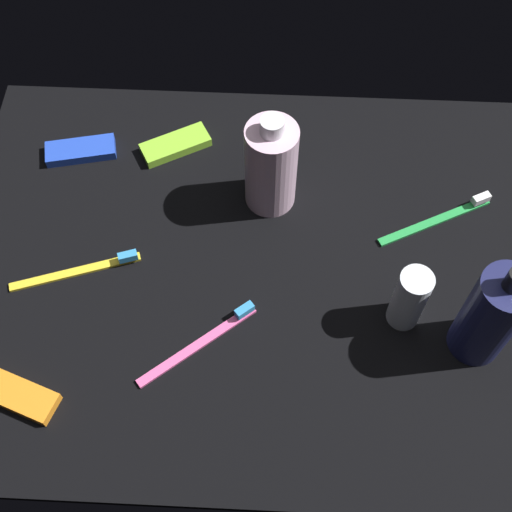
# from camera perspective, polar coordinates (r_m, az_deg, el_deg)

# --- Properties ---
(ground_plane) EXTENTS (0.84, 0.64, 0.01)m
(ground_plane) POSITION_cam_1_polar(r_m,az_deg,el_deg) (0.96, 0.00, -1.08)
(ground_plane) COLOR black
(lotion_bottle) EXTENTS (0.07, 0.07, 0.19)m
(lotion_bottle) POSITION_cam_1_polar(r_m,az_deg,el_deg) (0.88, 18.83, -4.69)
(lotion_bottle) COLOR #1B1E4B
(lotion_bottle) RESTS_ON ground_plane
(bodywash_bottle) EXTENTS (0.07, 0.07, 0.17)m
(bodywash_bottle) POSITION_cam_1_polar(r_m,az_deg,el_deg) (0.95, 1.24, 7.47)
(bodywash_bottle) COLOR silver
(bodywash_bottle) RESTS_ON ground_plane
(deodorant_stick) EXTENTS (0.04, 0.04, 0.10)m
(deodorant_stick) POSITION_cam_1_polar(r_m,az_deg,el_deg) (0.89, 12.56, -3.46)
(deodorant_stick) COLOR silver
(deodorant_stick) RESTS_ON ground_plane
(toothbrush_yellow) EXTENTS (0.17, 0.07, 0.02)m
(toothbrush_yellow) POSITION_cam_1_polar(r_m,az_deg,el_deg) (0.97, -14.09, -1.02)
(toothbrush_yellow) COLOR yellow
(toothbrush_yellow) RESTS_ON ground_plane
(toothbrush_pink) EXTENTS (0.15, 0.12, 0.02)m
(toothbrush_pink) POSITION_cam_1_polar(r_m,az_deg,el_deg) (0.90, -4.27, -6.88)
(toothbrush_pink) COLOR #E55999
(toothbrush_pink) RESTS_ON ground_plane
(toothbrush_green) EXTENTS (0.17, 0.09, 0.02)m
(toothbrush_green) POSITION_cam_1_polar(r_m,az_deg,el_deg) (1.02, 15.10, 3.12)
(toothbrush_green) COLOR green
(toothbrush_green) RESTS_ON ground_plane
(snack_bar_lime) EXTENTS (0.11, 0.08, 0.01)m
(snack_bar_lime) POSITION_cam_1_polar(r_m,az_deg,el_deg) (1.07, -6.67, 9.11)
(snack_bar_lime) COLOR #8CD133
(snack_bar_lime) RESTS_ON ground_plane
(snack_bar_orange) EXTENTS (0.11, 0.07, 0.01)m
(snack_bar_orange) POSITION_cam_1_polar(r_m,az_deg,el_deg) (0.92, -19.17, -10.77)
(snack_bar_orange) COLOR orange
(snack_bar_orange) RESTS_ON ground_plane
(snack_bar_blue) EXTENTS (0.11, 0.06, 0.01)m
(snack_bar_blue) POSITION_cam_1_polar(r_m,az_deg,el_deg) (1.09, -14.28, 8.45)
(snack_bar_blue) COLOR blue
(snack_bar_blue) RESTS_ON ground_plane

